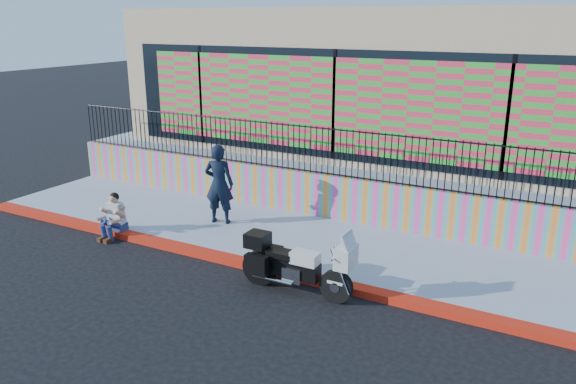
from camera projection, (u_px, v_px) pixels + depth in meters
The scene contains 10 objects.
ground at pixel (250, 268), 11.71m from camera, with size 90.00×90.00×0.00m, color black.
red_curb at pixel (250, 264), 11.68m from camera, with size 16.00×0.30×0.15m, color #BB0E0D.
sidewalk at pixel (288, 238), 13.07m from camera, with size 16.00×3.00×0.15m, color #8A93A6.
mural_wall at pixel (318, 194), 14.22m from camera, with size 16.00×0.20×1.10m, color #F94196.
metal_fence at pixel (319, 150), 13.88m from camera, with size 15.80×0.04×1.20m, color black, non-canonical shape.
elevated_platform at pixel (384, 156), 18.53m from camera, with size 16.00×10.00×1.25m, color #8A93A6.
storefront_building at pixel (386, 76), 17.57m from camera, with size 14.00×8.06×4.00m.
police_motorcycle at pixel (295, 263), 10.51m from camera, with size 2.25×0.74×1.40m.
police_officer at pixel (219, 184), 13.60m from camera, with size 0.72×0.47×1.96m, color black.
seated_man at pixel (112, 220), 13.15m from camera, with size 0.54×0.71×1.06m.
Camera 1 is at (5.80, -9.03, 4.99)m, focal length 35.00 mm.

